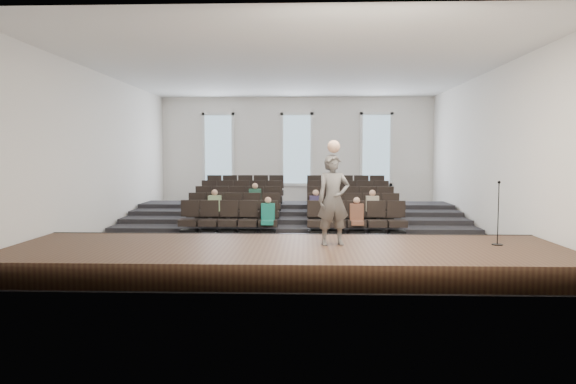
% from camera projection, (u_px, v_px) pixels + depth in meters
% --- Properties ---
extents(ground, '(14.00, 14.00, 0.00)m').
position_uv_depth(ground, '(293.00, 233.00, 15.98)').
color(ground, black).
rests_on(ground, ground).
extents(ceiling, '(12.00, 14.00, 0.02)m').
position_uv_depth(ceiling, '(293.00, 71.00, 15.62)').
color(ceiling, white).
rests_on(ceiling, ground).
extents(wall_back, '(12.00, 0.04, 5.00)m').
position_uv_depth(wall_back, '(297.00, 154.00, 22.80)').
color(wall_back, white).
rests_on(wall_back, ground).
extents(wall_front, '(12.00, 0.04, 5.00)m').
position_uv_depth(wall_front, '(282.00, 151.00, 8.80)').
color(wall_front, white).
rests_on(wall_front, ground).
extents(wall_left, '(0.04, 14.00, 5.00)m').
position_uv_depth(wall_left, '(100.00, 153.00, 16.01)').
color(wall_left, white).
rests_on(wall_left, ground).
extents(wall_right, '(0.04, 14.00, 5.00)m').
position_uv_depth(wall_right, '(490.00, 153.00, 15.59)').
color(wall_right, white).
rests_on(wall_right, ground).
extents(stage, '(11.80, 3.60, 0.50)m').
position_uv_depth(stage, '(286.00, 258.00, 10.88)').
color(stage, '#442E1D').
rests_on(stage, ground).
extents(stage_lip, '(11.80, 0.06, 0.52)m').
position_uv_depth(stage_lip, '(289.00, 244.00, 12.64)').
color(stage_lip, black).
rests_on(stage_lip, ground).
extents(risers, '(11.80, 4.80, 0.60)m').
position_uv_depth(risers, '(295.00, 215.00, 19.13)').
color(risers, black).
rests_on(risers, ground).
extents(seating_rows, '(6.80, 4.70, 1.67)m').
position_uv_depth(seating_rows, '(294.00, 207.00, 17.47)').
color(seating_rows, black).
rests_on(seating_rows, ground).
extents(windows, '(8.44, 0.10, 3.24)m').
position_uv_depth(windows, '(297.00, 149.00, 22.72)').
color(windows, white).
rests_on(windows, wall_back).
extents(audience, '(5.45, 2.64, 1.10)m').
position_uv_depth(audience, '(302.00, 206.00, 16.36)').
color(audience, '#156D5D').
rests_on(audience, seating_rows).
extents(speaker, '(0.80, 0.62, 1.95)m').
position_uv_depth(speaker, '(333.00, 200.00, 11.02)').
color(speaker, '#555351').
rests_on(speaker, stage).
extents(mic_stand, '(0.23, 0.23, 1.39)m').
position_uv_depth(mic_stand, '(498.00, 226.00, 11.05)').
color(mic_stand, black).
rests_on(mic_stand, stage).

